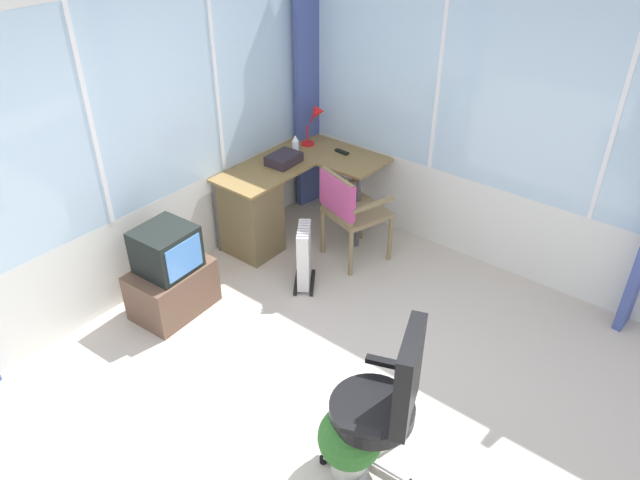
# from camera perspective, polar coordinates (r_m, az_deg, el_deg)

# --- Properties ---
(ground) EXTENTS (5.75, 5.31, 0.06)m
(ground) POSITION_cam_1_polar(r_m,az_deg,el_deg) (4.16, 0.93, -17.59)
(ground) COLOR beige
(north_window_panel) EXTENTS (4.75, 0.07, 2.57)m
(north_window_panel) POSITION_cam_1_polar(r_m,az_deg,el_deg) (4.72, -20.43, 7.20)
(north_window_panel) COLOR silver
(north_window_panel) RESTS_ON ground
(east_window_panel) EXTENTS (0.07, 4.31, 2.57)m
(east_window_panel) POSITION_cam_1_polar(r_m,az_deg,el_deg) (5.14, 18.09, 9.71)
(east_window_panel) COLOR silver
(east_window_panel) RESTS_ON ground
(curtain_corner) EXTENTS (0.33, 0.11, 2.47)m
(curtain_corner) POSITION_cam_1_polar(r_m,az_deg,el_deg) (6.02, -1.05, 14.20)
(curtain_corner) COLOR #435393
(curtain_corner) RESTS_ON ground
(desk) EXTENTS (1.40, 1.04, 0.75)m
(desk) POSITION_cam_1_polar(r_m,az_deg,el_deg) (5.56, -5.86, 2.97)
(desk) COLOR olive
(desk) RESTS_ON ground
(desk_lamp) EXTENTS (0.24, 0.21, 0.39)m
(desk_lamp) POSITION_cam_1_polar(r_m,az_deg,el_deg) (5.91, -0.33, 11.42)
(desk_lamp) COLOR red
(desk_lamp) RESTS_ON desk
(tv_remote) EXTENTS (0.06, 0.15, 0.02)m
(tv_remote) POSITION_cam_1_polar(r_m,az_deg,el_deg) (5.81, 2.08, 8.36)
(tv_remote) COLOR black
(tv_remote) RESTS_ON desk
(spray_bottle) EXTENTS (0.06, 0.06, 0.22)m
(spray_bottle) POSITION_cam_1_polar(r_m,az_deg,el_deg) (5.70, -2.34, 8.89)
(spray_bottle) COLOR silver
(spray_bottle) RESTS_ON desk
(paper_tray) EXTENTS (0.31, 0.24, 0.09)m
(paper_tray) POSITION_cam_1_polar(r_m,az_deg,el_deg) (5.59, -3.46, 7.68)
(paper_tray) COLOR #2B232A
(paper_tray) RESTS_ON desk
(wooden_armchair) EXTENTS (0.61, 0.60, 0.89)m
(wooden_armchair) POSITION_cam_1_polar(r_m,az_deg,el_deg) (5.26, 2.53, 3.32)
(wooden_armchair) COLOR olive
(wooden_armchair) RESTS_ON ground
(office_chair) EXTENTS (0.63, 0.56, 1.09)m
(office_chair) POSITION_cam_1_polar(r_m,az_deg,el_deg) (3.50, 6.47, -14.64)
(office_chair) COLOR #B7B7BF
(office_chair) RESTS_ON ground
(tv_on_stand) EXTENTS (0.67, 0.48, 0.77)m
(tv_on_stand) POSITION_cam_1_polar(r_m,az_deg,el_deg) (4.93, -13.99, -3.27)
(tv_on_stand) COLOR brown
(tv_on_stand) RESTS_ON ground
(space_heater) EXTENTS (0.39, 0.35, 0.57)m
(space_heater) POSITION_cam_1_polar(r_m,az_deg,el_deg) (5.12, -1.50, -1.41)
(space_heater) COLOR silver
(space_heater) RESTS_ON ground
(potted_plant) EXTENTS (0.39, 0.39, 0.49)m
(potted_plant) POSITION_cam_1_polar(r_m,az_deg,el_deg) (3.73, 2.87, -18.44)
(potted_plant) COLOR beige
(potted_plant) RESTS_ON ground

